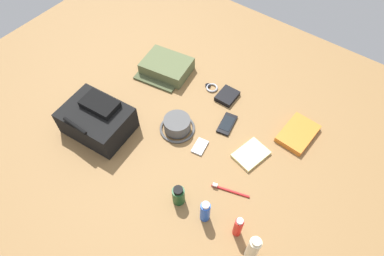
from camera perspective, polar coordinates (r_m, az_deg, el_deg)
ground_plane at (r=1.59m, az=-0.00°, el=-1.09°), size 2.64×2.02×0.02m
backpack at (r=1.60m, az=-15.85°, el=1.39°), size 0.32×0.25×0.16m
toiletry_pouch at (r=1.82m, az=-4.42°, el=10.29°), size 0.27×0.27×0.07m
bucket_hat at (r=1.57m, az=-2.54°, el=0.47°), size 0.17×0.17×0.07m
lotion_bottle at (r=1.28m, az=10.35°, el=-19.61°), size 0.04×0.04×0.17m
sunscreen_spray at (r=1.32m, az=7.87°, el=-16.38°), size 0.03×0.03×0.13m
deodorant_spray at (r=1.33m, az=2.26°, el=-14.04°), size 0.04×0.04×0.13m
shampoo_bottle at (r=1.37m, az=-2.32°, el=-11.40°), size 0.05×0.05×0.10m
paperback_novel at (r=1.64m, az=17.63°, el=-0.93°), size 0.15×0.21×0.03m
cell_phone at (r=1.61m, az=6.00°, el=0.69°), size 0.08×0.14×0.01m
media_player at (r=1.53m, az=1.38°, el=-3.19°), size 0.07×0.09×0.01m
wristwatch at (r=1.76m, az=3.33°, el=6.93°), size 0.07×0.06×0.01m
toothbrush at (r=1.43m, az=6.17°, el=-10.48°), size 0.16×0.06×0.02m
wallet at (r=1.72m, az=6.04°, el=5.45°), size 0.09×0.11×0.02m
notepad at (r=1.53m, az=10.03°, el=-4.45°), size 0.14×0.17×0.02m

